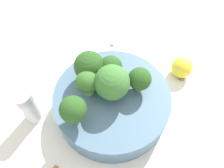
# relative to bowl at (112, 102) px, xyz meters

# --- Properties ---
(ground_plane) EXTENTS (3.00, 3.00, 0.00)m
(ground_plane) POSITION_rel_bowl_xyz_m (0.00, 0.00, -0.03)
(ground_plane) COLOR silver
(bowl) EXTENTS (0.21, 0.21, 0.05)m
(bowl) POSITION_rel_bowl_xyz_m (0.00, 0.00, 0.00)
(bowl) COLOR slate
(bowl) RESTS_ON ground_plane
(broccoli_floret_0) EXTENTS (0.04, 0.04, 0.05)m
(broccoli_floret_0) POSITION_rel_bowl_xyz_m (0.01, 0.05, 0.06)
(broccoli_floret_0) COLOR #7A9E5B
(broccoli_floret_0) RESTS_ON bowl
(broccoli_floret_1) EXTENTS (0.05, 0.05, 0.06)m
(broccoli_floret_1) POSITION_rel_bowl_xyz_m (-0.05, -0.02, 0.06)
(broccoli_floret_1) COLOR #8EB770
(broccoli_floret_1) RESTS_ON bowl
(broccoli_floret_2) EXTENTS (0.04, 0.04, 0.05)m
(broccoli_floret_2) POSITION_rel_bowl_xyz_m (-0.04, 0.01, 0.06)
(broccoli_floret_2) COLOR #7A9E5B
(broccoli_floret_2) RESTS_ON bowl
(broccoli_floret_3) EXTENTS (0.06, 0.06, 0.07)m
(broccoli_floret_3) POSITION_rel_bowl_xyz_m (-0.00, 0.00, 0.07)
(broccoli_floret_3) COLOR #7A9E5B
(broccoli_floret_3) RESTS_ON bowl
(broccoli_floret_4) EXTENTS (0.04, 0.04, 0.05)m
(broccoli_floret_4) POSITION_rel_bowl_xyz_m (-0.02, -0.04, 0.06)
(broccoli_floret_4) COLOR #84AD66
(broccoli_floret_4) RESTS_ON bowl
(broccoli_floret_5) EXTENTS (0.04, 0.04, 0.06)m
(broccoli_floret_5) POSITION_rel_bowl_xyz_m (0.02, -0.07, 0.06)
(broccoli_floret_5) COLOR #8EB770
(broccoli_floret_5) RESTS_ON bowl
(pepper_shaker) EXTENTS (0.03, 0.03, 0.08)m
(pepper_shaker) POSITION_rel_bowl_xyz_m (-0.05, -0.14, 0.01)
(pepper_shaker) COLOR silver
(pepper_shaker) RESTS_ON ground_plane
(lemon_wedge) EXTENTS (0.04, 0.04, 0.04)m
(lemon_wedge) POSITION_rel_bowl_xyz_m (-0.02, 0.17, -0.00)
(lemon_wedge) COLOR yellow
(lemon_wedge) RESTS_ON ground_plane
(almond_crumb_0) EXTENTS (0.01, 0.01, 0.01)m
(almond_crumb_0) POSITION_rel_bowl_xyz_m (-0.16, 0.07, -0.02)
(almond_crumb_0) COLOR #AD7F4C
(almond_crumb_0) RESTS_ON ground_plane
(almond_crumb_2) EXTENTS (0.01, 0.01, 0.01)m
(almond_crumb_2) POSITION_rel_bowl_xyz_m (0.06, -0.13, -0.02)
(almond_crumb_2) COLOR olive
(almond_crumb_2) RESTS_ON ground_plane
(almond_crumb_3) EXTENTS (0.01, 0.01, 0.01)m
(almond_crumb_3) POSITION_rel_bowl_xyz_m (-0.00, 0.17, -0.02)
(almond_crumb_3) COLOR olive
(almond_crumb_3) RESTS_ON ground_plane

